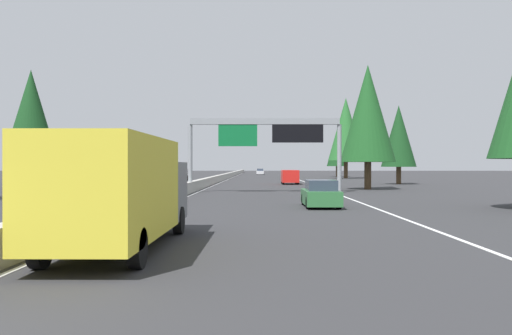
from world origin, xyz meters
TOP-DOWN VIEW (x-y plane):
  - ground_plane at (60.00, 0.00)m, footprint 320.00×320.00m
  - median_barrier at (80.00, 0.30)m, footprint 180.00×0.56m
  - shoulder_stripe_right at (70.00, -11.52)m, footprint 160.00×0.16m
  - shoulder_stripe_median at (70.00, -0.25)m, footprint 160.00×0.16m
  - sign_gantry_overhead at (37.73, -6.04)m, footprint 0.50×12.68m
  - box_truck_far_right at (8.22, -1.80)m, footprint 8.50×2.40m
  - sedan_mid_right at (22.68, -8.76)m, footprint 4.40×1.80m
  - minivan_near_right at (57.53, -9.02)m, footprint 5.00×1.95m
  - sedan_mid_left at (124.19, -5.39)m, footprint 4.40×1.80m
  - oncoming_near at (72.38, 6.52)m, footprint 5.60×2.00m
  - conifer_right_near at (43.75, -15.58)m, footprint 5.15×5.15m
  - conifer_right_mid at (57.65, -22.10)m, footprint 4.17×4.17m
  - conifer_right_far at (86.44, -20.40)m, footprint 6.19×6.19m
  - conifer_right_distant at (100.00, -20.88)m, footprint 4.21×4.21m
  - conifer_left_near at (46.38, 17.29)m, footprint 5.18×5.18m

SIDE VIEW (x-z plane):
  - ground_plane at x=60.00m, z-range 0.00..0.00m
  - shoulder_stripe_right at x=70.00m, z-range 0.00..0.01m
  - shoulder_stripe_median at x=70.00m, z-range 0.00..0.01m
  - median_barrier at x=80.00m, z-range 0.00..0.90m
  - sedan_mid_right at x=22.68m, z-range -0.05..1.42m
  - sedan_mid_left at x=124.19m, z-range -0.05..1.42m
  - oncoming_near at x=72.38m, z-range -0.02..1.84m
  - minivan_near_right at x=57.53m, z-range 0.11..1.80m
  - box_truck_far_right at x=8.22m, z-range 0.14..3.09m
  - sign_gantry_overhead at x=37.73m, z-range 1.81..7.94m
  - conifer_right_mid at x=57.65m, z-range 1.02..10.49m
  - conifer_right_distant at x=100.00m, z-range 1.03..10.61m
  - conifer_right_near at x=43.75m, z-range 1.26..12.97m
  - conifer_left_near at x=46.38m, z-range 1.27..13.04m
  - conifer_right_far at x=86.44m, z-range 1.52..15.59m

